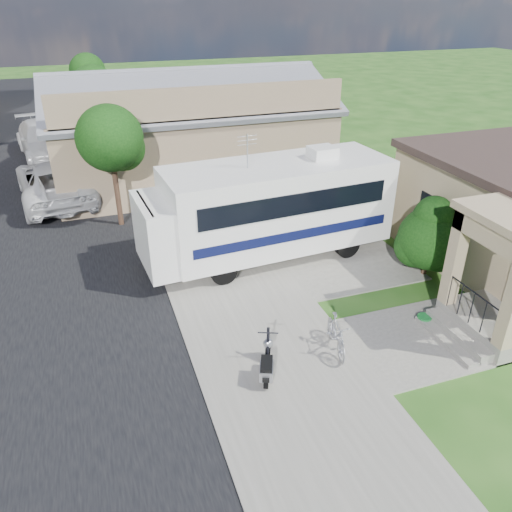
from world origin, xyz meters
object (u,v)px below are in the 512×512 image
object	(u,v)px
van	(46,140)
bicycle	(336,337)
motorhome	(269,207)
scooter	(267,363)
shrub	(430,235)
pickup_truck	(55,181)
garden_hose	(424,320)

from	to	relation	value
van	bicycle	bearing A→B (deg)	-80.48
motorhome	scooter	world-z (taller)	motorhome
shrub	bicycle	bearing A→B (deg)	-149.80
bicycle	van	distance (m)	21.33
motorhome	van	size ratio (longest dim) A/B	1.30
bicycle	van	bearing A→B (deg)	121.03
motorhome	bicycle	size ratio (longest dim) A/B	5.44
motorhome	scooter	size ratio (longest dim) A/B	6.30
motorhome	bicycle	world-z (taller)	motorhome
pickup_truck	scooter	bearing A→B (deg)	102.05
shrub	van	bearing A→B (deg)	123.66
shrub	garden_hose	xyz separation A→B (m)	(-1.64, -2.29, -1.27)
motorhome	scooter	bearing A→B (deg)	-114.91
motorhome	van	world-z (taller)	motorhome
pickup_truck	van	bearing A→B (deg)	-92.90
van	scooter	bearing A→B (deg)	-85.78
pickup_truck	garden_hose	distance (m)	16.04
shrub	scooter	bearing A→B (deg)	-155.46
motorhome	shrub	size ratio (longest dim) A/B	3.16
van	garden_hose	size ratio (longest dim) A/B	16.54
motorhome	shrub	world-z (taller)	motorhome
scooter	bicycle	bearing A→B (deg)	32.04
shrub	garden_hose	distance (m)	3.09
bicycle	van	xyz separation A→B (m)	(-7.14, 20.10, 0.47)
bicycle	garden_hose	size ratio (longest dim) A/B	3.95
shrub	bicycle	xyz separation A→B (m)	(-4.50, -2.62, -0.90)
van	garden_hose	distance (m)	22.17
motorhome	garden_hose	world-z (taller)	motorhome
scooter	pickup_truck	bearing A→B (deg)	131.67
van	garden_hose	xyz separation A→B (m)	(10.00, -19.77, -0.85)
shrub	van	size ratio (longest dim) A/B	0.41
shrub	van	world-z (taller)	shrub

